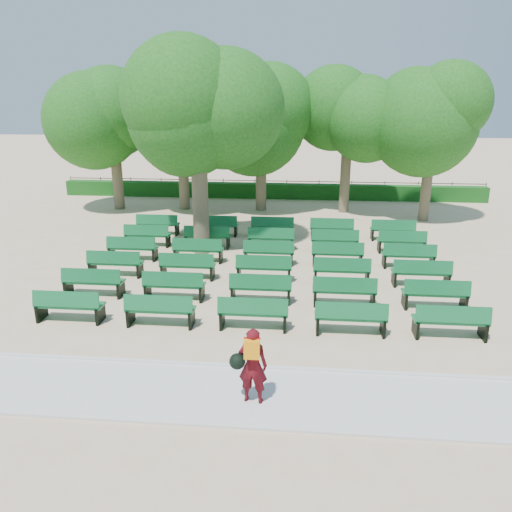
# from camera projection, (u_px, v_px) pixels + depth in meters

# --- Properties ---
(ground) EXTENTS (120.00, 120.00, 0.00)m
(ground) POSITION_uv_depth(u_px,v_px,m) (245.00, 276.00, 17.80)
(ground) COLOR #D1B08A
(paving) EXTENTS (30.00, 2.20, 0.06)m
(paving) POSITION_uv_depth(u_px,v_px,m) (206.00, 394.00, 10.79)
(paving) COLOR silver
(paving) RESTS_ON ground
(curb) EXTENTS (30.00, 0.12, 0.10)m
(curb) POSITION_uv_depth(u_px,v_px,m) (215.00, 365.00, 11.87)
(curb) COLOR silver
(curb) RESTS_ON ground
(hedge) EXTENTS (26.00, 0.70, 0.90)m
(hedge) POSITION_uv_depth(u_px,v_px,m) (270.00, 191.00, 30.91)
(hedge) COLOR #165417
(hedge) RESTS_ON ground
(fence) EXTENTS (26.00, 0.10, 1.02)m
(fence) POSITION_uv_depth(u_px,v_px,m) (271.00, 197.00, 31.43)
(fence) COLOR black
(fence) RESTS_ON ground
(tree_line) EXTENTS (21.80, 6.80, 7.04)m
(tree_line) POSITION_uv_depth(u_px,v_px,m) (265.00, 213.00, 27.27)
(tree_line) COLOR #1F5F19
(tree_line) RESTS_ON ground
(bench_array) EXTENTS (1.93, 0.63, 1.21)m
(bench_array) POSITION_uv_depth(u_px,v_px,m) (266.00, 269.00, 18.24)
(bench_array) COLOR #116230
(bench_array) RESTS_ON ground
(tree_among) EXTENTS (5.62, 5.62, 7.59)m
(tree_among) POSITION_uv_depth(u_px,v_px,m) (198.00, 126.00, 18.90)
(tree_among) COLOR brown
(tree_among) RESTS_ON ground
(person) EXTENTS (0.80, 0.50, 1.68)m
(person) POSITION_uv_depth(u_px,v_px,m) (251.00, 365.00, 10.23)
(person) COLOR #4E0B12
(person) RESTS_ON ground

